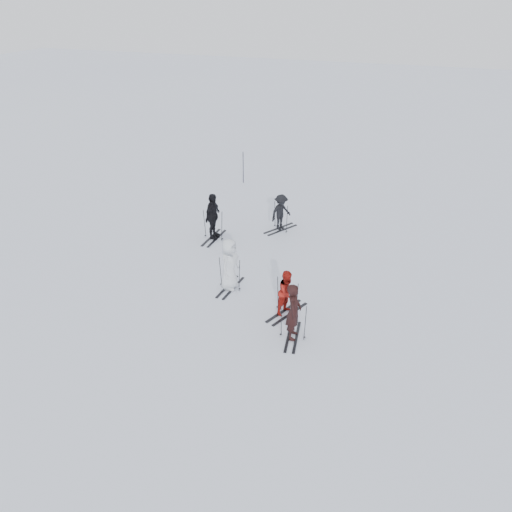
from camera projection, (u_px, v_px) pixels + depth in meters
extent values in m
plane|color=silver|center=(246.00, 294.00, 17.50)|extent=(120.00, 120.00, 0.00)
imported|color=black|center=(294.00, 312.00, 14.91)|extent=(0.54, 0.74, 1.86)
imported|color=#9D1911|center=(287.00, 293.00, 16.12)|extent=(0.84, 0.93, 1.56)
imported|color=silver|center=(230.00, 265.00, 17.40)|extent=(0.68, 0.97, 1.90)
imported|color=black|center=(213.00, 217.00, 20.85)|extent=(0.52, 1.18, 1.99)
imported|color=black|center=(281.00, 213.00, 21.71)|extent=(1.04, 1.20, 1.61)
cylinder|color=black|center=(243.00, 167.00, 26.87)|extent=(0.04, 0.04, 1.73)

